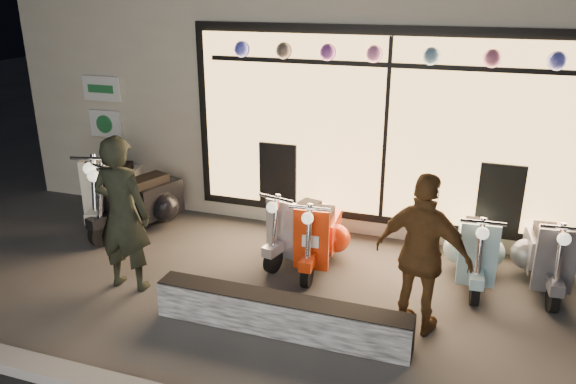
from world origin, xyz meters
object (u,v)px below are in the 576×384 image
man (122,214)px  woman (423,255)px  graffiti_barrier (280,315)px  scooter_red (320,234)px  scooter_silver (302,226)px

man → woman: bearing=-177.8°
graffiti_barrier → scooter_red: scooter_red is taller
scooter_silver → man: size_ratio=0.71×
graffiti_barrier → scooter_silver: size_ratio=2.04×
graffiti_barrier → scooter_silver: scooter_silver is taller
scooter_red → woman: woman is taller
graffiti_barrier → man: bearing=171.4°
scooter_silver → man: man is taller
graffiti_barrier → scooter_red: (-0.06, 1.66, 0.18)m
graffiti_barrier → woman: bearing=21.3°
graffiti_barrier → scooter_silver: 1.88m
graffiti_barrier → scooter_silver: bearing=101.1°
scooter_red → woman: (1.37, -1.15, 0.46)m
scooter_red → woman: bearing=-43.5°
man → woman: size_ratio=1.09×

